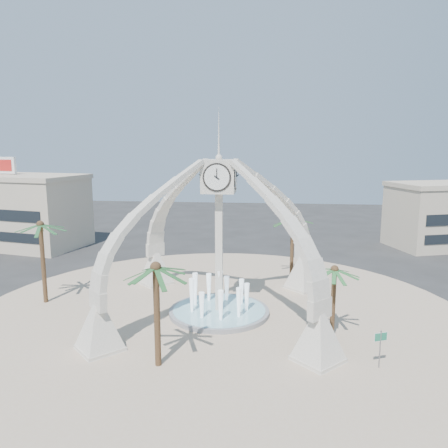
# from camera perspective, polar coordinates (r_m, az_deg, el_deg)

# --- Properties ---
(ground) EXTENTS (140.00, 140.00, 0.00)m
(ground) POSITION_cam_1_polar(r_m,az_deg,el_deg) (35.75, -0.63, -11.70)
(ground) COLOR #282828
(ground) RESTS_ON ground
(plaza) EXTENTS (40.00, 40.00, 0.06)m
(plaza) POSITION_cam_1_polar(r_m,az_deg,el_deg) (35.73, -0.63, -11.66)
(plaza) COLOR tan
(plaza) RESTS_ON ground
(clock_tower) EXTENTS (17.94, 17.94, 16.30)m
(clock_tower) POSITION_cam_1_polar(r_m,az_deg,el_deg) (33.87, -0.66, -1.45)
(clock_tower) COLOR silver
(clock_tower) RESTS_ON ground
(fountain) EXTENTS (8.00, 8.00, 3.62)m
(fountain) POSITION_cam_1_polar(r_m,az_deg,el_deg) (35.64, -0.63, -11.27)
(fountain) COLOR gray
(fountain) RESTS_ON ground
(building_nw) EXTENTS (23.75, 13.73, 11.90)m
(building_nw) POSITION_cam_1_polar(r_m,az_deg,el_deg) (66.21, -26.78, 1.70)
(building_nw) COLOR #BDAC94
(building_nw) RESTS_ON ground
(palm_east) EXTENTS (4.30, 4.30, 5.67)m
(palm_east) POSITION_cam_1_polar(r_m,az_deg,el_deg) (30.92, 14.24, -5.88)
(palm_east) COLOR brown
(palm_east) RESTS_ON ground
(palm_west) EXTENTS (4.18, 4.18, 7.58)m
(palm_west) POSITION_cam_1_polar(r_m,az_deg,el_deg) (39.53, -22.86, -0.23)
(palm_west) COLOR brown
(palm_west) RESTS_ON ground
(palm_north) EXTENTS (3.88, 3.88, 6.91)m
(palm_north) POSITION_cam_1_polar(r_m,az_deg,el_deg) (44.26, 8.98, 0.63)
(palm_north) COLOR brown
(palm_north) RESTS_ON ground
(palm_south) EXTENTS (5.00, 5.00, 7.06)m
(palm_south) POSITION_cam_1_polar(r_m,az_deg,el_deg) (26.15, -8.92, -5.80)
(palm_south) COLOR brown
(palm_south) RESTS_ON ground
(street_sign) EXTENTS (0.84, 0.36, 2.44)m
(street_sign) POSITION_cam_1_polar(r_m,az_deg,el_deg) (28.68, 19.76, -14.25)
(street_sign) COLOR slate
(street_sign) RESTS_ON ground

